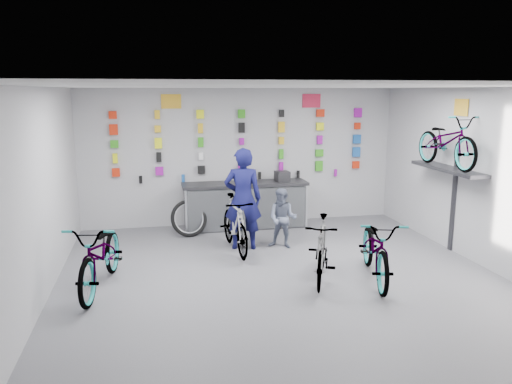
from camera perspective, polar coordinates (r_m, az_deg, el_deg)
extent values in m
plane|color=#57575C|center=(7.70, 3.77, -10.98)|extent=(8.00, 8.00, 0.00)
plane|color=white|center=(7.11, 4.10, 11.96)|extent=(8.00, 8.00, 0.00)
plane|color=silver|center=(11.11, -1.70, 4.04)|extent=(7.00, 0.00, 7.00)
plane|color=silver|center=(3.73, 21.24, -11.98)|extent=(7.00, 0.00, 7.00)
plane|color=silver|center=(7.16, -24.14, -1.12)|extent=(0.00, 8.00, 8.00)
plane|color=silver|center=(8.86, 26.26, 0.96)|extent=(0.00, 8.00, 8.00)
cube|color=black|center=(10.86, -1.25, -1.76)|extent=(2.60, 0.60, 0.90)
cube|color=silver|center=(10.57, -0.94, -1.97)|extent=(2.60, 0.02, 0.90)
cube|color=silver|center=(10.41, -7.99, -2.29)|extent=(0.04, 0.04, 0.96)
cube|color=silver|center=(10.88, 5.79, -1.63)|extent=(0.04, 0.04, 0.96)
cube|color=black|center=(10.75, -1.26, 0.94)|extent=(2.70, 0.66, 0.06)
cube|color=red|center=(10.93, -15.71, 2.17)|extent=(0.16, 0.06, 0.18)
cube|color=#9F11A1|center=(10.90, -10.98, 2.37)|extent=(0.17, 0.06, 0.18)
cube|color=black|center=(10.95, -6.27, 2.55)|extent=(0.15, 0.06, 0.17)
cube|color=#9F11A1|center=(11.08, -1.63, 2.71)|extent=(0.17, 0.06, 0.19)
cube|color=#9F11A1|center=(11.27, 2.88, 2.85)|extent=(0.09, 0.06, 0.23)
cube|color=green|center=(11.53, 7.22, 2.97)|extent=(0.16, 0.06, 0.23)
cube|color=red|center=(11.85, 11.34, 3.07)|extent=(0.16, 0.06, 0.16)
cube|color=#F8FF14|center=(10.89, -15.79, 3.72)|extent=(0.10, 0.06, 0.20)
cube|color=black|center=(10.86, -11.04, 3.93)|extent=(0.11, 0.06, 0.21)
cube|color=white|center=(10.91, -6.31, 4.11)|extent=(0.10, 0.06, 0.15)
cube|color=green|center=(11.03, -1.64, 4.25)|extent=(0.12, 0.06, 0.14)
cube|color=green|center=(11.23, 2.90, 4.37)|extent=(0.10, 0.06, 0.21)
cube|color=green|center=(11.49, 7.26, 4.45)|extent=(0.18, 0.06, 0.16)
cube|color=#1B58AB|center=(11.81, 11.40, 4.51)|extent=(0.18, 0.06, 0.22)
cube|color=green|center=(10.85, -15.88, 5.29)|extent=(0.16, 0.06, 0.16)
cube|color=#F8FF14|center=(10.83, -11.11, 5.50)|extent=(0.15, 0.06, 0.22)
cube|color=green|center=(10.88, -6.34, 5.67)|extent=(0.12, 0.06, 0.21)
cube|color=#9F11A1|center=(11.00, -1.65, 5.80)|extent=(0.10, 0.06, 0.15)
cube|color=yellow|center=(11.19, 2.91, 5.89)|extent=(0.11, 0.06, 0.16)
cube|color=#9F11A1|center=(11.46, 7.29, 5.94)|extent=(0.12, 0.06, 0.19)
cube|color=#1B58AB|center=(11.78, 11.45, 5.96)|extent=(0.18, 0.06, 0.20)
cube|color=red|center=(10.83, -15.97, 6.87)|extent=(0.17, 0.06, 0.22)
cube|color=yellow|center=(10.80, -11.17, 7.09)|extent=(0.13, 0.06, 0.14)
cube|color=yellow|center=(10.85, -6.37, 7.25)|extent=(0.11, 0.06, 0.21)
cube|color=black|center=(10.97, -1.66, 7.36)|extent=(0.14, 0.06, 0.22)
cube|color=yellow|center=(11.17, 2.93, 7.42)|extent=(0.14, 0.06, 0.24)
cube|color=#F8FF14|center=(11.43, 7.33, 7.44)|extent=(0.16, 0.06, 0.18)
cube|color=red|center=(11.76, 11.51, 7.41)|extent=(0.14, 0.06, 0.15)
cube|color=red|center=(10.81, -16.05, 8.46)|extent=(0.16, 0.06, 0.16)
cube|color=yellow|center=(10.78, -11.23, 8.67)|extent=(0.11, 0.06, 0.18)
cube|color=#F8FF14|center=(10.83, -6.41, 8.83)|extent=(0.16, 0.06, 0.19)
cube|color=green|center=(10.96, -1.67, 8.93)|extent=(0.15, 0.06, 0.19)
cube|color=black|center=(11.15, 2.95, 8.96)|extent=(0.11, 0.06, 0.16)
cube|color=red|center=(11.42, 7.37, 8.94)|extent=(0.18, 0.06, 0.17)
cube|color=#9F11A1|center=(11.74, 11.57, 8.87)|extent=(0.18, 0.06, 0.21)
cylinder|color=black|center=(10.91, -13.05, 1.38)|extent=(0.07, 0.07, 0.16)
cylinder|color=#1B58AB|center=(10.93, -8.33, 1.57)|extent=(0.07, 0.07, 0.16)
cylinder|color=black|center=(11.16, 0.42, 1.90)|extent=(0.07, 0.07, 0.16)
cylinder|color=black|center=(11.38, 4.85, 2.05)|extent=(0.07, 0.07, 0.16)
cylinder|color=#9F11A1|center=(11.67, 9.09, 2.18)|extent=(0.07, 0.07, 0.16)
cube|color=#333338|center=(9.70, 21.03, 2.49)|extent=(0.38, 1.90, 0.06)
cube|color=#333338|center=(9.89, 21.67, -0.63)|extent=(0.04, 0.10, 2.00)
cube|color=yellow|center=(10.83, -9.68, 10.17)|extent=(0.42, 0.02, 0.30)
cube|color=#D9284A|center=(11.39, 6.36, 10.32)|extent=(0.42, 0.02, 0.30)
cube|color=yellow|center=(9.71, 22.40, 8.93)|extent=(0.02, 0.40, 0.30)
imported|color=gray|center=(7.86, -17.28, -6.83)|extent=(1.06, 2.14, 1.08)
imported|color=gray|center=(7.92, 7.52, -6.51)|extent=(1.08, 1.73, 1.01)
imported|color=gray|center=(8.10, 13.58, -6.24)|extent=(1.17, 2.08, 1.04)
imported|color=gray|center=(9.24, -2.43, -3.68)|extent=(0.62, 1.77, 1.05)
imported|color=gray|center=(9.62, 20.99, 5.45)|extent=(0.63, 1.80, 0.95)
imported|color=#0F1044|center=(9.32, -1.50, -0.78)|extent=(0.77, 0.58, 1.92)
imported|color=slate|center=(9.45, 3.06, -3.03)|extent=(0.69, 0.64, 1.14)
torus|color=black|center=(10.36, -7.67, -3.01)|extent=(0.83, 0.51, 0.75)
torus|color=silver|center=(10.36, -7.67, -3.01)|extent=(0.67, 0.39, 0.60)
cube|color=black|center=(10.91, 3.01, 1.82)|extent=(0.31, 0.33, 0.22)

